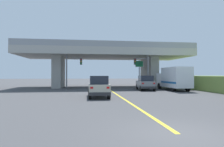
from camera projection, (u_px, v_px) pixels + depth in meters
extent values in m
plane|color=#424244|center=(105.00, 87.00, 33.18)|extent=(160.00, 160.00, 0.00)
cube|color=#A8A59E|center=(105.00, 54.00, 33.23)|extent=(28.09, 10.32, 1.15)
cube|color=#9A9891|center=(59.00, 72.00, 32.16)|extent=(1.39, 6.19, 5.18)
cube|color=#9A9891|center=(149.00, 72.00, 34.24)|extent=(1.39, 6.19, 5.18)
cube|color=gray|center=(109.00, 44.00, 28.27)|extent=(28.09, 0.20, 0.90)
cube|color=gray|center=(103.00, 52.00, 38.20)|extent=(28.09, 0.20, 0.90)
cube|color=yellow|center=(120.00, 96.00, 18.62)|extent=(0.20, 24.03, 0.01)
cube|color=#B7B29E|center=(98.00, 89.00, 18.02)|extent=(1.83, 4.22, 0.90)
cube|color=#1E232D|center=(99.00, 80.00, 17.71)|extent=(1.61, 2.32, 0.76)
cube|color=#2D2D30|center=(100.00, 94.00, 15.97)|extent=(1.87, 0.20, 0.28)
cube|color=red|center=(92.00, 88.00, 15.82)|extent=(0.24, 0.06, 0.16)
cube|color=red|center=(108.00, 88.00, 16.00)|extent=(0.24, 0.06, 0.16)
cylinder|color=black|center=(90.00, 92.00, 19.45)|extent=(0.26, 0.72, 0.72)
cylinder|color=black|center=(105.00, 92.00, 19.67)|extent=(0.26, 0.72, 0.72)
cylinder|color=black|center=(90.00, 95.00, 16.36)|extent=(0.26, 0.72, 0.72)
cylinder|color=black|center=(109.00, 95.00, 16.57)|extent=(0.26, 0.72, 0.72)
cube|color=slate|center=(145.00, 84.00, 26.54)|extent=(2.44, 4.76, 0.90)
cube|color=#1E232D|center=(146.00, 78.00, 26.21)|extent=(1.98, 2.69, 0.76)
cube|color=#2D2D30|center=(148.00, 87.00, 24.31)|extent=(1.99, 0.42, 0.28)
cube|color=red|center=(143.00, 83.00, 24.23)|extent=(0.25, 0.09, 0.16)
cube|color=red|center=(154.00, 83.00, 24.26)|extent=(0.25, 0.09, 0.16)
cylinder|color=black|center=(137.00, 87.00, 28.26)|extent=(0.34, 0.74, 0.72)
cylinder|color=black|center=(149.00, 87.00, 28.29)|extent=(0.34, 0.74, 0.72)
cylinder|color=black|center=(141.00, 88.00, 24.79)|extent=(0.34, 0.74, 0.72)
cylinder|color=black|center=(154.00, 88.00, 24.82)|extent=(0.34, 0.74, 0.72)
cube|color=silver|center=(166.00, 80.00, 28.83)|extent=(2.20, 2.00, 1.90)
cube|color=silver|center=(176.00, 77.00, 25.49)|extent=(2.31, 4.75, 2.69)
cube|color=#195999|center=(176.00, 82.00, 25.48)|extent=(2.33, 4.66, 0.24)
cylinder|color=black|center=(159.00, 86.00, 28.69)|extent=(0.30, 0.90, 0.90)
cylinder|color=black|center=(172.00, 86.00, 28.95)|extent=(0.30, 0.90, 0.90)
cylinder|color=black|center=(173.00, 88.00, 24.17)|extent=(0.30, 0.90, 0.90)
cylinder|color=black|center=(188.00, 88.00, 24.43)|extent=(0.30, 0.90, 0.90)
cylinder|color=slate|center=(148.00, 71.00, 29.38)|extent=(0.18, 0.18, 5.34)
cylinder|color=slate|center=(142.00, 58.00, 29.26)|extent=(2.06, 0.12, 0.12)
cube|color=black|center=(135.00, 62.00, 29.12)|extent=(0.32, 0.26, 0.96)
sphere|color=red|center=(135.00, 59.00, 28.98)|extent=(0.16, 0.16, 0.16)
sphere|color=gold|center=(135.00, 61.00, 28.97)|extent=(0.16, 0.16, 0.16)
sphere|color=green|center=(135.00, 63.00, 28.97)|extent=(0.16, 0.16, 0.16)
cylinder|color=#56595E|center=(67.00, 71.00, 28.02)|extent=(0.18, 0.18, 5.47)
cylinder|color=#56595E|center=(74.00, 58.00, 28.17)|extent=(2.10, 0.12, 0.12)
cube|color=#232326|center=(81.00, 61.00, 28.30)|extent=(0.32, 0.26, 0.96)
sphere|color=red|center=(81.00, 59.00, 28.16)|extent=(0.16, 0.16, 0.16)
sphere|color=gold|center=(81.00, 61.00, 28.15)|extent=(0.16, 0.16, 0.16)
sphere|color=green|center=(81.00, 63.00, 28.15)|extent=(0.16, 0.16, 0.16)
cylinder|color=#56595E|center=(139.00, 74.00, 32.43)|extent=(0.14, 0.14, 4.69)
cube|color=#197242|center=(139.00, 64.00, 32.38)|extent=(1.34, 0.08, 0.96)
cube|color=white|center=(139.00, 64.00, 32.38)|extent=(1.42, 0.04, 1.04)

